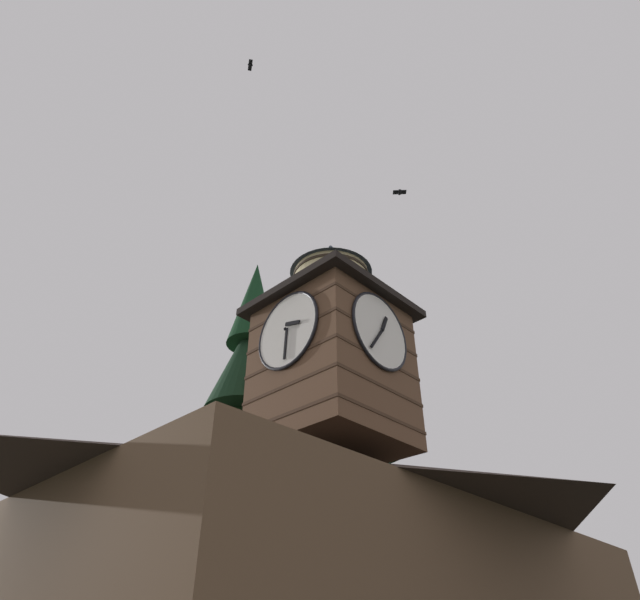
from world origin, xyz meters
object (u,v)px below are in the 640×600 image
(pine_tree_behind, at_px, (237,509))
(flying_bird_high, at_px, (250,65))
(building_main, at_px, (341,591))
(pine_tree_aside, at_px, (363,498))
(moon, at_px, (130,540))
(flying_bird_low, at_px, (400,192))
(clock_tower, at_px, (332,351))

(pine_tree_behind, relative_size, flying_bird_high, 36.08)
(building_main, relative_size, pine_tree_aside, 0.88)
(pine_tree_behind, xyz_separation_m, flying_bird_high, (4.78, 4.71, 14.44))
(moon, bearing_deg, flying_bird_low, 72.75)
(building_main, bearing_deg, clock_tower, 31.07)
(flying_bird_low, bearing_deg, moon, -107.25)
(building_main, height_order, flying_bird_high, flying_bird_high)
(pine_tree_behind, height_order, moon, pine_tree_behind)
(clock_tower, distance_m, flying_bird_low, 7.77)
(clock_tower, xyz_separation_m, moon, (-14.48, -38.35, 0.94))
(clock_tower, relative_size, moon, 3.68)
(building_main, distance_m, flying_bird_high, 17.85)
(flying_bird_low, bearing_deg, pine_tree_aside, -125.82)
(building_main, distance_m, pine_tree_aside, 8.33)
(clock_tower, bearing_deg, moon, -110.69)
(building_main, distance_m, clock_tower, 6.84)
(pine_tree_behind, bearing_deg, flying_bird_low, 106.53)
(clock_tower, relative_size, pine_tree_behind, 0.47)
(moon, relative_size, flying_bird_high, 4.63)
(pine_tree_behind, bearing_deg, flying_bird_high, 44.62)
(building_main, relative_size, pine_tree_behind, 1.01)
(clock_tower, height_order, pine_tree_behind, pine_tree_behind)
(pine_tree_aside, distance_m, flying_bird_low, 12.70)
(clock_tower, xyz_separation_m, pine_tree_aside, (-6.60, -4.43, -2.67))
(pine_tree_behind, relative_size, pine_tree_aside, 0.88)
(clock_tower, bearing_deg, flying_bird_high, 4.17)
(clock_tower, xyz_separation_m, flying_bird_high, (4.71, 0.34, 10.23))
(pine_tree_aside, bearing_deg, moon, -103.08)
(moon, height_order, flying_bird_low, flying_bird_low)
(building_main, xyz_separation_m, moon, (-13.87, -37.98, 7.74))
(clock_tower, height_order, flying_bird_low, flying_bird_low)
(pine_tree_aside, xyz_separation_m, moon, (-7.88, -33.92, 3.61))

